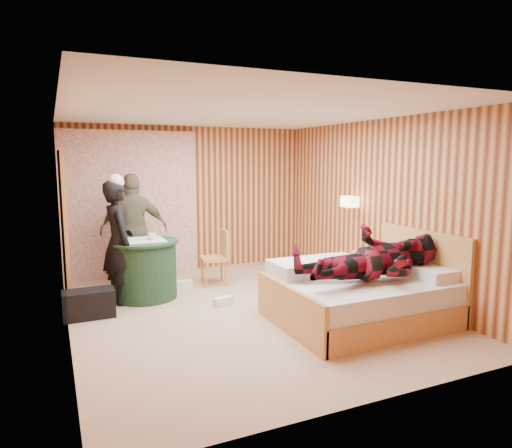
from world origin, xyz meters
name	(u,v)px	position (x,y,z in m)	size (l,w,h in m)	color
floor	(245,310)	(0.00, 0.00, 0.00)	(4.20, 5.00, 0.01)	tan
ceiling	(244,112)	(0.00, 0.00, 2.50)	(4.20, 5.00, 0.01)	white
wall_back	(189,199)	(0.00, 2.50, 1.25)	(4.20, 0.02, 2.50)	#EA995A
wall_left	(63,224)	(-2.10, 0.00, 1.25)	(0.02, 5.00, 2.50)	#EA995A
wall_right	(379,207)	(2.10, 0.00, 1.25)	(0.02, 5.00, 2.50)	#EA995A
curtain	(131,204)	(-1.00, 2.43, 1.20)	(2.20, 0.08, 2.40)	white
doorway	(64,227)	(-2.06, 1.40, 1.02)	(0.06, 0.90, 2.05)	black
wall_lamp	(350,202)	(1.92, 0.45, 1.30)	(0.26, 0.24, 0.16)	gold
bed	(360,296)	(1.13, -0.90, 0.31)	(1.98, 1.53, 1.05)	tan
nightstand	(360,274)	(1.88, 0.10, 0.26)	(0.38, 0.51, 0.50)	tan
round_table	(145,269)	(-1.06, 1.08, 0.42)	(0.93, 0.93, 0.83)	#1E4129
chair_far	(134,251)	(-1.08, 1.81, 0.54)	(0.53, 0.53, 0.93)	tan
chair_near	(219,253)	(0.12, 1.31, 0.50)	(0.43, 0.43, 0.86)	tan
duffel_bag	(89,304)	(-1.85, 0.54, 0.17)	(0.61, 0.32, 0.34)	black
sneaker_left	(183,285)	(-0.46, 1.30, 0.06)	(0.27, 0.11, 0.12)	silver
sneaker_right	(223,302)	(-0.19, 0.29, 0.06)	(0.26, 0.11, 0.12)	silver
woman_standing	(118,242)	(-1.41, 1.02, 0.83)	(0.61, 0.40, 1.66)	black
man_at_table	(134,230)	(-1.06, 1.86, 0.86)	(1.01, 0.42, 1.72)	brown
man_on_bed	(375,245)	(1.15, -1.13, 0.96)	(1.77, 0.67, 0.86)	maroon
book_lower	(362,258)	(1.88, 0.05, 0.51)	(0.17, 0.22, 0.02)	silver
book_upper	(362,257)	(1.88, 0.05, 0.53)	(0.16, 0.22, 0.02)	silver
cup_nightstand	(355,254)	(1.88, 0.23, 0.54)	(0.10, 0.10, 0.09)	silver
cup_table	(152,236)	(-0.96, 1.03, 0.88)	(0.12, 0.12, 0.10)	silver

